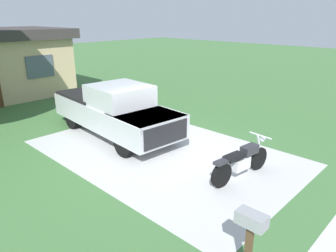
{
  "coord_description": "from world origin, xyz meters",
  "views": [
    {
      "loc": [
        -6.55,
        -6.5,
        4.13
      ],
      "look_at": [
        0.1,
        -0.13,
        0.9
      ],
      "focal_mm": 33.68,
      "sensor_mm": 36.0,
      "label": 1
    }
  ],
  "objects": [
    {
      "name": "motorcycle",
      "position": [
        0.29,
        -2.66,
        0.47
      ],
      "size": [
        2.21,
        0.7,
        1.09
      ],
      "color": "black",
      "rests_on": "ground"
    },
    {
      "name": "pickup_truck",
      "position": [
        -0.04,
        2.44,
        0.95
      ],
      "size": [
        2.41,
        5.75,
        1.9
      ],
      "color": "black",
      "rests_on": "ground"
    },
    {
      "name": "mailbox",
      "position": [
        -2.68,
        -4.58,
        0.98
      ],
      "size": [
        0.26,
        0.48,
        1.26
      ],
      "color": "#4C3823",
      "rests_on": "ground"
    },
    {
      "name": "driveway_pad",
      "position": [
        0.0,
        0.0,
        0.0
      ],
      "size": [
        5.39,
        8.28,
        0.01
      ],
      "primitive_type": "cube",
      "color": "#B9B9B9",
      "rests_on": "ground"
    },
    {
      "name": "ground_plane",
      "position": [
        0.0,
        0.0,
        0.0
      ],
      "size": [
        80.0,
        80.0,
        0.0
      ],
      "primitive_type": "plane",
      "color": "#3F6C39"
    }
  ]
}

